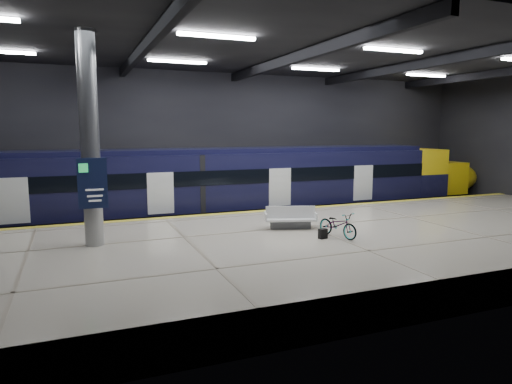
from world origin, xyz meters
TOP-DOWN VIEW (x-y plane):
  - ground at (0.00, 0.00)m, footprint 30.00×30.00m
  - room_shell at (-0.00, 0.00)m, footprint 30.10×16.10m
  - platform at (0.00, -2.50)m, footprint 30.00×11.00m
  - safety_strip at (0.00, 2.75)m, footprint 30.00×0.40m
  - rails at (0.00, 5.50)m, footprint 30.00×1.52m
  - train at (-0.11, 5.50)m, footprint 29.40×2.84m
  - bench at (-0.86, -1.11)m, footprint 2.12×1.39m
  - bicycle at (0.06, -3.05)m, footprint 1.05×1.82m
  - pannier_bag at (-0.54, -3.05)m, footprint 0.33×0.24m
  - info_column at (-8.00, -1.03)m, footprint 0.90×0.78m

SIDE VIEW (x-z plane):
  - ground at x=0.00m, z-range 0.00..0.00m
  - rails at x=0.00m, z-range 0.00..0.16m
  - platform at x=0.00m, z-range 0.00..1.10m
  - safety_strip at x=0.00m, z-range 1.10..1.11m
  - pannier_bag at x=-0.54m, z-range 1.10..1.45m
  - bench at x=-0.86m, z-range 0.97..1.84m
  - bicycle at x=0.06m, z-range 1.10..2.00m
  - train at x=-0.11m, z-range 0.16..3.95m
  - info_column at x=-8.00m, z-range 1.01..7.91m
  - room_shell at x=0.00m, z-range 1.69..9.74m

